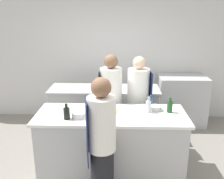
# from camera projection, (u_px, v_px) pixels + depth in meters

# --- Properties ---
(ground_plane) EXTENTS (16.00, 16.00, 0.00)m
(ground_plane) POSITION_uv_depth(u_px,v_px,m) (111.00, 170.00, 3.81)
(ground_plane) COLOR gray
(wall_back) EXTENTS (8.00, 0.06, 2.80)m
(wall_back) POSITION_uv_depth(u_px,v_px,m) (114.00, 56.00, 5.42)
(wall_back) COLOR silver
(wall_back) RESTS_ON ground_plane
(prep_counter) EXTENTS (2.13, 0.80, 0.93)m
(prep_counter) POSITION_uv_depth(u_px,v_px,m) (111.00, 143.00, 3.67)
(prep_counter) COLOR #B7BABC
(prep_counter) RESTS_ON ground_plane
(pass_counter) EXTENTS (2.07, 0.65, 0.93)m
(pass_counter) POSITION_uv_depth(u_px,v_px,m) (105.00, 111.00, 4.84)
(pass_counter) COLOR #B7BABC
(pass_counter) RESTS_ON ground_plane
(oven_range) EXTENTS (0.99, 0.64, 1.04)m
(oven_range) POSITION_uv_depth(u_px,v_px,m) (181.00, 100.00, 5.28)
(oven_range) COLOR #B7BABC
(oven_range) RESTS_ON ground_plane
(chef_at_prep_near) EXTENTS (0.37, 0.35, 1.63)m
(chef_at_prep_near) POSITION_uv_depth(u_px,v_px,m) (102.00, 143.00, 2.95)
(chef_at_prep_near) COLOR black
(chef_at_prep_near) RESTS_ON ground_plane
(chef_at_stove) EXTENTS (0.40, 0.38, 1.63)m
(chef_at_stove) POSITION_uv_depth(u_px,v_px,m) (138.00, 104.00, 4.23)
(chef_at_stove) COLOR black
(chef_at_stove) RESTS_ON ground_plane
(chef_at_pass_far) EXTENTS (0.37, 0.36, 1.68)m
(chef_at_pass_far) POSITION_uv_depth(u_px,v_px,m) (111.00, 104.00, 4.15)
(chef_at_pass_far) COLOR black
(chef_at_pass_far) RESTS_ON ground_plane
(bottle_olive_oil) EXTENTS (0.07, 0.07, 0.25)m
(bottle_olive_oil) POSITION_uv_depth(u_px,v_px,m) (93.00, 103.00, 3.64)
(bottle_olive_oil) COLOR #5B2319
(bottle_olive_oil) RESTS_ON prep_counter
(bottle_vinegar) EXTENTS (0.07, 0.07, 0.23)m
(bottle_vinegar) POSITION_uv_depth(u_px,v_px,m) (148.00, 106.00, 3.55)
(bottle_vinegar) COLOR silver
(bottle_vinegar) RESTS_ON prep_counter
(bottle_wine) EXTENTS (0.07, 0.07, 0.18)m
(bottle_wine) POSITION_uv_depth(u_px,v_px,m) (150.00, 102.00, 3.77)
(bottle_wine) COLOR #2D5175
(bottle_wine) RESTS_ON prep_counter
(bottle_cooking_oil) EXTENTS (0.08, 0.08, 0.22)m
(bottle_cooking_oil) POSITION_uv_depth(u_px,v_px,m) (170.00, 106.00, 3.56)
(bottle_cooking_oil) COLOR #19471E
(bottle_cooking_oil) RESTS_ON prep_counter
(bottle_sauce) EXTENTS (0.08, 0.08, 0.22)m
(bottle_sauce) POSITION_uv_depth(u_px,v_px,m) (67.00, 113.00, 3.33)
(bottle_sauce) COLOR black
(bottle_sauce) RESTS_ON prep_counter
(bowl_mixing_large) EXTENTS (0.18, 0.18, 0.07)m
(bowl_mixing_large) POSITION_uv_depth(u_px,v_px,m) (155.00, 108.00, 3.65)
(bowl_mixing_large) COLOR #B7BABC
(bowl_mixing_large) RESTS_ON prep_counter
(bowl_prep_small) EXTENTS (0.18, 0.18, 0.08)m
(bowl_prep_small) POSITION_uv_depth(u_px,v_px,m) (78.00, 115.00, 3.38)
(bowl_prep_small) COLOR #B7BABC
(bowl_prep_small) RESTS_ON prep_counter
(cutting_board) EXTENTS (0.32, 0.23, 0.01)m
(cutting_board) POSITION_uv_depth(u_px,v_px,m) (107.00, 111.00, 3.61)
(cutting_board) COLOR tan
(cutting_board) RESTS_ON prep_counter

